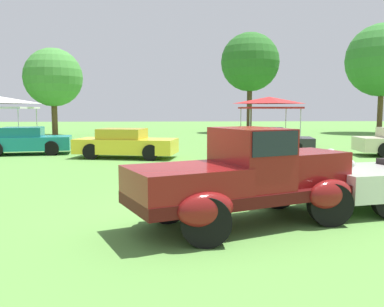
# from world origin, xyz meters

# --- Properties ---
(ground_plane) EXTENTS (120.00, 120.00, 0.00)m
(ground_plane) POSITION_xyz_m (0.00, 0.00, 0.00)
(ground_plane) COLOR #568C3D
(feature_pickup_truck) EXTENTS (4.34, 2.98, 1.70)m
(feature_pickup_truck) POSITION_xyz_m (0.42, -0.45, 0.86)
(feature_pickup_truck) COLOR #400B0B
(feature_pickup_truck) RESTS_ON ground_plane
(show_car_teal) EXTENTS (4.02, 2.25, 1.22)m
(show_car_teal) POSITION_xyz_m (-7.32, 11.30, 0.60)
(show_car_teal) COLOR teal
(show_car_teal) RESTS_ON ground_plane
(show_car_yellow) EXTENTS (4.40, 2.55, 1.22)m
(show_car_yellow) POSITION_xyz_m (-2.72, 9.66, 0.60)
(show_car_yellow) COLOR yellow
(show_car_yellow) RESTS_ON ground_plane
(show_car_charcoal) EXTENTS (4.11, 2.37, 1.22)m
(show_car_charcoal) POSITION_xyz_m (3.38, 10.24, 0.60)
(show_car_charcoal) COLOR #28282D
(show_car_charcoal) RESTS_ON ground_plane
(canopy_tent_left_field) EXTENTS (3.26, 3.26, 2.71)m
(canopy_tent_left_field) POSITION_xyz_m (-10.00, 15.33, 2.42)
(canopy_tent_left_field) COLOR #B7B7BC
(canopy_tent_left_field) RESTS_ON ground_plane
(canopy_tent_center_field) EXTENTS (3.00, 3.00, 2.71)m
(canopy_tent_center_field) POSITION_xyz_m (4.70, 15.16, 2.42)
(canopy_tent_center_field) COLOR #B7B7BC
(canopy_tent_center_field) RESTS_ON ground_plane
(treeline_mid_left) EXTENTS (4.43, 4.43, 6.66)m
(treeline_mid_left) POSITION_xyz_m (-9.68, 24.80, 4.42)
(treeline_mid_left) COLOR brown
(treeline_mid_left) RESTS_ON ground_plane
(treeline_center) EXTENTS (5.00, 5.00, 8.54)m
(treeline_center) POSITION_xyz_m (6.13, 27.88, 6.02)
(treeline_center) COLOR #47331E
(treeline_center) RESTS_ON ground_plane
(treeline_mid_right) EXTENTS (6.04, 6.04, 9.11)m
(treeline_mid_right) POSITION_xyz_m (16.96, 26.23, 6.08)
(treeline_mid_right) COLOR brown
(treeline_mid_right) RESTS_ON ground_plane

